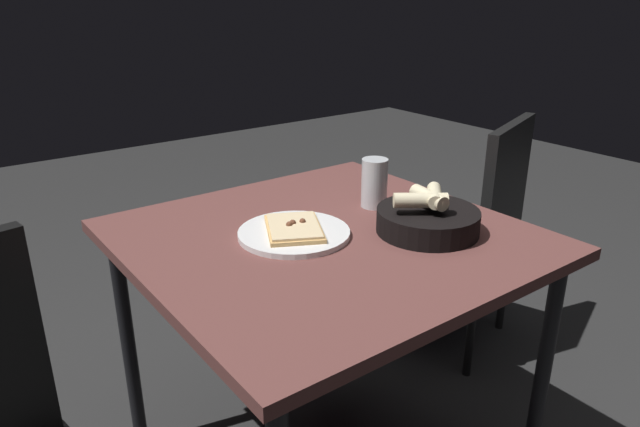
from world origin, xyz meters
TOP-DOWN VIEW (x-y plane):
  - dining_table at (0.00, 0.00)m, footprint 0.92×0.94m
  - pizza_plate at (-0.04, -0.07)m, footprint 0.28×0.28m
  - bread_basket at (0.14, 0.21)m, footprint 0.26×0.26m
  - beer_glass at (-0.08, 0.23)m, footprint 0.07×0.07m
  - chair_near at (-0.20, 0.83)m, footprint 0.56×0.56m

SIDE VIEW (x-z plane):
  - chair_near at x=-0.20m, z-range 0.06..0.96m
  - dining_table at x=0.00m, z-range 0.30..1.06m
  - pizza_plate at x=-0.04m, z-range 0.74..0.78m
  - bread_basket at x=0.14m, z-range 0.73..0.85m
  - beer_glass at x=-0.08m, z-range 0.74..0.88m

